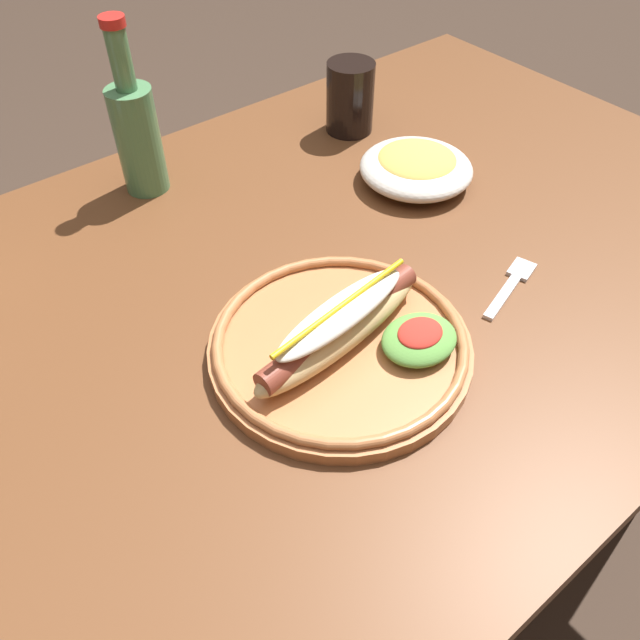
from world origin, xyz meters
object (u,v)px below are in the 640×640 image
glass_bottle (137,132)px  side_bowl (416,167)px  fork (512,284)px  soda_cup (350,97)px  hot_dog_plate (342,342)px

glass_bottle → side_bowl: size_ratio=1.47×
fork → glass_bottle: size_ratio=0.51×
side_bowl → glass_bottle: bearing=143.3°
fork → soda_cup: size_ratio=1.11×
fork → side_bowl: (0.07, 0.23, 0.02)m
fork → hot_dog_plate: bearing=152.6°
soda_cup → glass_bottle: 0.34m
glass_bottle → soda_cup: bearing=-9.5°
hot_dog_plate → side_bowl: bearing=32.6°
hot_dog_plate → fork: hot_dog_plate is taller
hot_dog_plate → soda_cup: bearing=48.6°
glass_bottle → side_bowl: glass_bottle is taller
hot_dog_plate → soda_cup: soda_cup is taller
hot_dog_plate → glass_bottle: (-0.01, 0.42, 0.07)m
fork → side_bowl: size_ratio=0.75×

